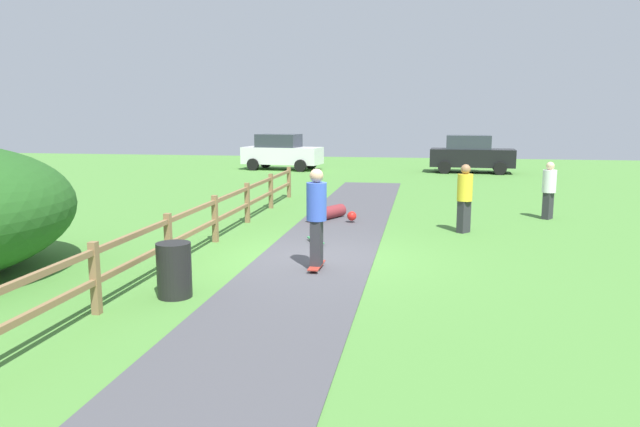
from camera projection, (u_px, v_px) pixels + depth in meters
ground_plane at (315, 260)px, 12.11m from camera, size 60.00×60.00×0.00m
asphalt_path at (315, 259)px, 12.11m from camera, size 2.40×28.00×0.02m
wooden_fence at (194, 224)px, 12.44m from camera, size 0.12×18.12×1.10m
trash_bin at (174, 270)px, 9.56m from camera, size 0.56×0.56×0.90m
skater_riding at (317, 213)px, 11.12m from camera, size 0.39×0.80×1.92m
skater_fallen at (329, 213)px, 16.61m from camera, size 1.36×1.45×0.36m
skateboard_loose at (315, 240)px, 13.57m from camera, size 0.53×0.81×0.08m
bystander_yellow at (465, 195)px, 14.76m from camera, size 0.53×0.53×1.73m
bystander_white at (549, 188)px, 16.72m from camera, size 0.53×0.53×1.63m
parked_car_white at (281, 152)px, 31.97m from camera, size 4.38×2.41×1.92m
parked_car_black at (471, 154)px, 30.27m from camera, size 4.30×2.20×1.92m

